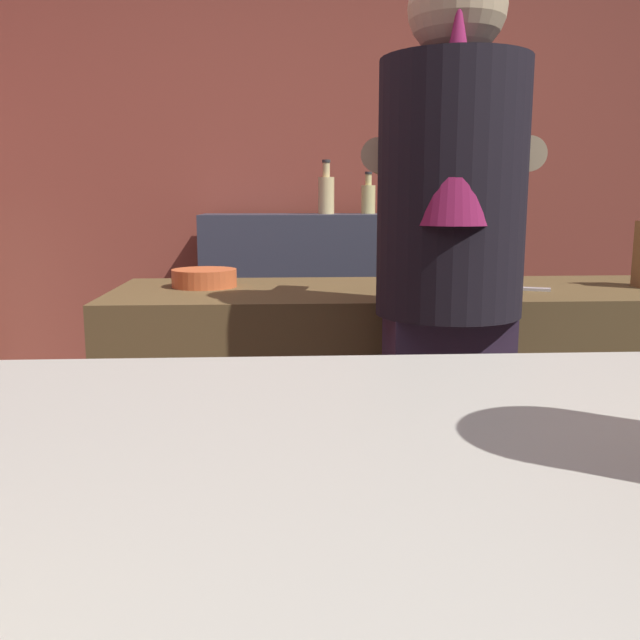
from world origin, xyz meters
TOP-DOWN VIEW (x-y plane):
  - wall_back at (0.00, 2.20)m, footprint 5.20×0.10m
  - prep_counter at (0.35, 0.80)m, footprint 2.10×0.60m
  - back_shelf at (-0.13, 1.92)m, footprint 0.85×0.36m
  - bartender at (0.19, 0.34)m, footprint 0.48×0.54m
  - mixing_bowl at (-0.43, 0.86)m, footprint 0.20×0.20m
  - chefs_knife at (0.47, 0.75)m, footprint 0.23×0.12m
  - bottle_vinegar at (0.21, 2.00)m, footprint 0.07×0.07m
  - bottle_hot_sauce at (0.01, 1.96)m, footprint 0.07×0.07m

SIDE VIEW (x-z plane):
  - prep_counter at x=0.35m, z-range 0.00..0.89m
  - back_shelf at x=-0.13m, z-range 0.00..1.08m
  - chefs_knife at x=0.47m, z-range 0.89..0.90m
  - mixing_bowl at x=-0.43m, z-range 0.89..0.94m
  - bartender at x=0.19m, z-range 0.13..1.81m
  - bottle_vinegar at x=0.21m, z-range 1.06..1.26m
  - bottle_hot_sauce at x=0.01m, z-range 1.06..1.30m
  - wall_back at x=0.00m, z-range 0.00..2.70m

